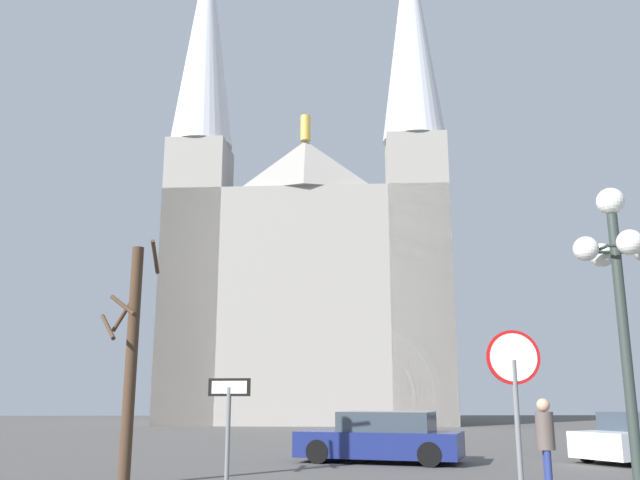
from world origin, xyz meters
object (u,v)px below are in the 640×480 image
cathedral (309,263)px  stop_sign (515,385)px  bare_tree (131,356)px  one_way_arrow_sign (228,427)px  pedestrian_walking (546,438)px  street_lamp (619,287)px  parked_car_near_navy (382,438)px

cathedral → stop_sign: (2.28, -36.46, -8.99)m
bare_tree → one_way_arrow_sign: bearing=-59.5°
bare_tree → pedestrian_walking: 8.53m
bare_tree → pedestrian_walking: size_ratio=2.92×
street_lamp → bare_tree: bearing=151.7°
stop_sign → parked_car_near_navy: 9.47m
one_way_arrow_sign → pedestrian_walking: 5.77m
stop_sign → bare_tree: 8.26m
one_way_arrow_sign → bare_tree: 5.13m
street_lamp → pedestrian_walking: street_lamp is taller
stop_sign → bare_tree: bearing=146.0°
street_lamp → pedestrian_walking: 3.25m
stop_sign → parked_car_near_navy: size_ratio=0.57×
one_way_arrow_sign → street_lamp: size_ratio=0.41×
cathedral → pedestrian_walking: size_ratio=20.83×
pedestrian_walking → street_lamp: bearing=-75.3°
one_way_arrow_sign → parked_car_near_navy: bearing=69.0°
stop_sign → pedestrian_walking: size_ratio=1.58×
stop_sign → bare_tree: (-6.82, 4.60, 0.67)m
one_way_arrow_sign → bare_tree: bearing=120.5°
street_lamp → cathedral: bearing=96.3°
cathedral → stop_sign: size_ratio=13.19×
bare_tree → parked_car_near_navy: bare_tree is taller
parked_car_near_navy → stop_sign: bearing=-84.9°
stop_sign → one_way_arrow_sign: 4.35m
cathedral → bare_tree: (-4.54, -31.86, -8.32)m
parked_car_near_navy → pedestrian_walking: 7.51m
pedestrian_walking → bare_tree: bearing=162.8°
cathedral → street_lamp: cathedral is taller
street_lamp → stop_sign: bearing=179.8°
cathedral → bare_tree: cathedral is taller
pedestrian_walking → stop_sign: bearing=-119.2°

